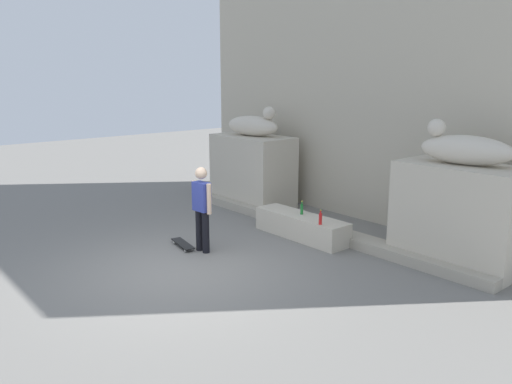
% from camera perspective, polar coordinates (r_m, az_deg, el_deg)
% --- Properties ---
extents(ground_plane, '(40.00, 40.00, 0.00)m').
position_cam_1_polar(ground_plane, '(9.17, -8.02, -8.69)').
color(ground_plane, slate).
extents(facade_wall, '(11.20, 0.60, 6.56)m').
position_cam_1_polar(facade_wall, '(12.19, 13.46, 12.20)').
color(facade_wall, '#BDB39E').
rests_on(facade_wall, ground_plane).
extents(pedestal_left, '(2.23, 1.20, 1.82)m').
position_cam_1_polar(pedestal_left, '(13.47, -0.39, 2.45)').
color(pedestal_left, beige).
rests_on(pedestal_left, ground_plane).
extents(pedestal_right, '(2.23, 1.20, 1.82)m').
position_cam_1_polar(pedestal_right, '(9.86, 21.90, -2.38)').
color(pedestal_right, beige).
rests_on(pedestal_right, ground_plane).
extents(statue_reclining_left, '(1.67, 0.82, 0.78)m').
position_cam_1_polar(statue_reclining_left, '(13.29, -0.28, 7.51)').
color(statue_reclining_left, beige).
rests_on(statue_reclining_left, pedestal_left).
extents(statue_reclining_right, '(1.67, 0.82, 0.78)m').
position_cam_1_polar(statue_reclining_right, '(9.65, 22.29, 4.53)').
color(statue_reclining_right, beige).
rests_on(statue_reclining_right, pedestal_right).
extents(ledge_block, '(2.25, 0.61, 0.49)m').
position_cam_1_polar(ledge_block, '(10.83, 5.09, -3.84)').
color(ledge_block, beige).
rests_on(ledge_block, ground_plane).
extents(skater, '(0.54, 0.23, 1.67)m').
position_cam_1_polar(skater, '(9.81, -6.09, -1.53)').
color(skater, black).
rests_on(skater, ground_plane).
extents(skateboard, '(0.82, 0.34, 0.08)m').
position_cam_1_polar(skateboard, '(10.35, -8.19, -5.76)').
color(skateboard, black).
rests_on(skateboard, ground_plane).
extents(bottle_red, '(0.07, 0.07, 0.30)m').
position_cam_1_polar(bottle_red, '(10.09, 7.23, -2.96)').
color(bottle_red, red).
rests_on(bottle_red, ledge_block).
extents(bottle_green, '(0.06, 0.06, 0.29)m').
position_cam_1_polar(bottle_green, '(10.78, 5.15, -1.89)').
color(bottle_green, '#1E722D').
rests_on(bottle_green, ledge_block).
extents(stair_step, '(8.05, 0.50, 0.20)m').
position_cam_1_polar(stair_step, '(11.20, 6.79, -4.09)').
color(stair_step, '#A9A08F').
rests_on(stair_step, ground_plane).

